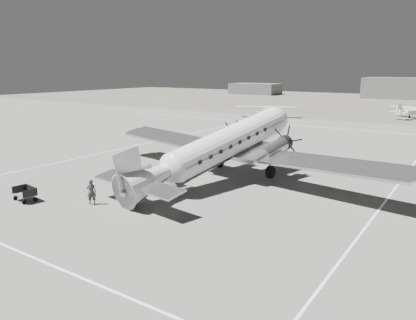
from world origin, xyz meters
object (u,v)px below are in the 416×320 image
object	(u,v)px
shed_secondary	(255,89)
dc3_airliner	(221,148)
light_plane_right	(415,112)
ramp_agent	(143,178)
baggage_cart_near	(134,186)
light_plane_left	(266,111)
baggage_cart_far	(25,194)
passenger	(158,176)
ground_crew	(91,192)

from	to	relation	value
shed_secondary	dc3_airliner	xyz separation A→B (m)	(54.42, -111.71, 0.81)
light_plane_right	ramp_agent	world-z (taller)	light_plane_right
light_plane_right	baggage_cart_near	distance (m)	65.50
dc3_airliner	baggage_cart_near	size ratio (longest dim) A/B	16.69
shed_secondary	light_plane_left	xyz separation A→B (m)	(37.40, -67.86, -0.77)
baggage_cart_far	passenger	bearing A→B (deg)	63.77
ground_crew	ramp_agent	xyz separation A→B (m)	(0.70, 4.51, 0.07)
shed_secondary	baggage_cart_near	world-z (taller)	shed_secondary
shed_secondary	passenger	size ratio (longest dim) A/B	10.44
ramp_agent	ground_crew	bearing A→B (deg)	-156.52
ramp_agent	light_plane_right	bearing A→B (deg)	22.51
shed_secondary	light_plane_right	size ratio (longest dim) A/B	1.56
shed_secondary	light_plane_left	world-z (taller)	shed_secondary
shed_secondary	passenger	world-z (taller)	shed_secondary
light_plane_left	baggage_cart_near	world-z (taller)	light_plane_left
light_plane_right	ground_crew	xyz separation A→B (m)	(-11.67, -68.11, -0.31)
baggage_cart_near	baggage_cart_far	xyz separation A→B (m)	(-5.09, -5.74, 0.01)
shed_secondary	ground_crew	world-z (taller)	shed_secondary
baggage_cart_near	ramp_agent	distance (m)	1.06
shed_secondary	light_plane_left	bearing A→B (deg)	-61.14
baggage_cart_far	dc3_airliner	bearing A→B (deg)	61.63
baggage_cart_near	passenger	world-z (taller)	passenger
light_plane_left	shed_secondary	bearing A→B (deg)	94.74
baggage_cart_near	ground_crew	world-z (taller)	ground_crew
dc3_airliner	baggage_cart_far	world-z (taller)	dc3_airliner
shed_secondary	ramp_agent	size ratio (longest dim) A/B	9.35
ramp_agent	passenger	world-z (taller)	ramp_agent
shed_secondary	dc3_airliner	world-z (taller)	dc3_airliner
dc3_airliner	baggage_cart_far	xyz separation A→B (m)	(-8.89, -12.23, -2.30)
light_plane_right	light_plane_left	bearing A→B (deg)	-118.70
baggage_cart_far	ground_crew	distance (m)	5.04
light_plane_right	baggage_cart_near	xyz separation A→B (m)	(-11.12, -64.54, -0.70)
ramp_agent	dc3_airliner	bearing A→B (deg)	-1.01
dc3_airliner	baggage_cart_near	bearing A→B (deg)	-111.48
shed_secondary	ramp_agent	bearing A→B (deg)	-66.59
ground_crew	ramp_agent	distance (m)	4.57
baggage_cart_near	ground_crew	distance (m)	3.63
dc3_airliner	ground_crew	xyz separation A→B (m)	(-4.35, -10.07, -1.92)
light_plane_right	baggage_cart_far	world-z (taller)	light_plane_right
light_plane_left	passenger	size ratio (longest dim) A/B	6.89
dc3_airliner	baggage_cart_far	distance (m)	15.29
light_plane_left	baggage_cart_far	size ratio (longest dim) A/B	6.57
shed_secondary	baggage_cart_far	xyz separation A→B (m)	(45.54, -123.95, -1.49)
ground_crew	passenger	world-z (taller)	ground_crew
ramp_agent	passenger	xyz separation A→B (m)	(0.23, 1.47, -0.10)
light_plane_right	passenger	distance (m)	63.06
baggage_cart_far	passenger	xyz separation A→B (m)	(5.46, 8.14, 0.35)
dc3_airliner	passenger	size ratio (longest dim) A/B	17.12
ground_crew	passenger	bearing A→B (deg)	-133.38
dc3_airliner	ramp_agent	size ratio (longest dim) A/B	15.33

